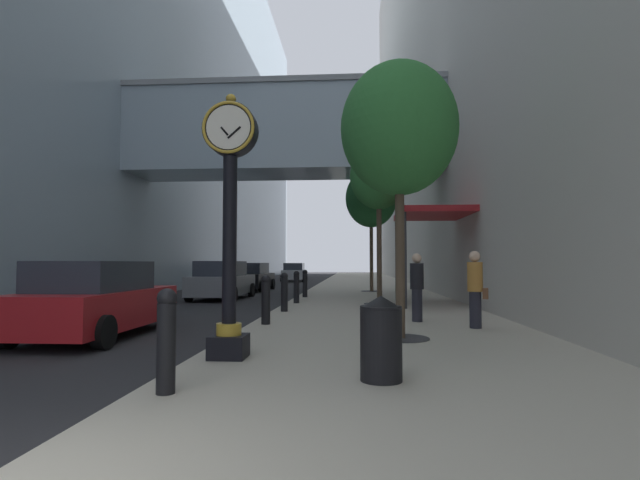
% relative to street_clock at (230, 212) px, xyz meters
% --- Properties ---
extents(ground_plane, '(110.00, 110.00, 0.00)m').
position_rel_street_clock_xyz_m(ground_plane, '(-0.59, 21.97, -2.39)').
color(ground_plane, '#262628').
rests_on(ground_plane, ground).
extents(sidewalk_right, '(6.47, 80.00, 0.14)m').
position_rel_street_clock_xyz_m(sidewalk_right, '(2.65, 24.97, -2.32)').
color(sidewalk_right, '#ADA593').
rests_on(sidewalk_right, ground).
extents(building_block_left, '(23.47, 80.00, 32.74)m').
position_rel_street_clock_xyz_m(building_block_left, '(-12.70, 24.89, 13.91)').
color(building_block_left, '#93A8B7').
rests_on(building_block_left, ground).
extents(street_clock, '(0.84, 0.55, 4.11)m').
position_rel_street_clock_xyz_m(street_clock, '(0.00, 0.00, 0.00)').
color(street_clock, black).
rests_on(street_clock, sidewalk_right).
extents(bollard_nearest, '(0.22, 0.22, 1.17)m').
position_rel_street_clock_xyz_m(bollard_nearest, '(-0.18, -2.03, -1.64)').
color(bollard_nearest, black).
rests_on(bollard_nearest, sidewalk_right).
extents(bollard_third, '(0.22, 0.22, 1.17)m').
position_rel_street_clock_xyz_m(bollard_third, '(-0.18, 4.08, -1.64)').
color(bollard_third, black).
rests_on(bollard_third, sidewalk_right).
extents(bollard_fourth, '(0.22, 0.22, 1.17)m').
position_rel_street_clock_xyz_m(bollard_fourth, '(-0.18, 7.14, -1.64)').
color(bollard_fourth, black).
rests_on(bollard_fourth, sidewalk_right).
extents(bollard_fifth, '(0.22, 0.22, 1.17)m').
position_rel_street_clock_xyz_m(bollard_fifth, '(-0.18, 10.19, -1.64)').
color(bollard_fifth, black).
rests_on(bollard_fifth, sidewalk_right).
extents(bollard_sixth, '(0.22, 0.22, 1.17)m').
position_rel_street_clock_xyz_m(bollard_sixth, '(-0.18, 13.25, -1.64)').
color(bollard_sixth, black).
rests_on(bollard_sixth, sidewalk_right).
extents(street_tree_near, '(2.29, 2.29, 5.42)m').
position_rel_street_clock_xyz_m(street_tree_near, '(2.82, 2.11, 1.82)').
color(street_tree_near, '#333335').
rests_on(street_tree_near, sidewalk_right).
extents(street_tree_mid_near, '(2.07, 2.07, 5.75)m').
position_rel_street_clock_xyz_m(street_tree_mid_near, '(2.82, 9.92, 2.27)').
color(street_tree_mid_near, '#333335').
rests_on(street_tree_mid_near, sidewalk_right).
extents(street_tree_mid_far, '(2.65, 2.65, 6.36)m').
position_rel_street_clock_xyz_m(street_tree_mid_far, '(2.82, 17.73, 2.56)').
color(street_tree_mid_far, '#333335').
rests_on(street_tree_mid_far, sidewalk_right).
extents(trash_bin, '(0.53, 0.53, 1.05)m').
position_rel_street_clock_xyz_m(trash_bin, '(2.26, -1.27, -1.71)').
color(trash_bin, black).
rests_on(trash_bin, sidewalk_right).
extents(pedestrian_walking, '(0.51, 0.42, 1.73)m').
position_rel_street_clock_xyz_m(pedestrian_walking, '(4.64, 3.74, -1.34)').
color(pedestrian_walking, '#23232D').
rests_on(pedestrian_walking, sidewalk_right).
extents(pedestrian_by_clock, '(0.45, 0.45, 1.70)m').
position_rel_street_clock_xyz_m(pedestrian_by_clock, '(3.49, 4.88, -1.35)').
color(pedestrian_by_clock, '#23232D').
rests_on(pedestrian_by_clock, sidewalk_right).
extents(storefront_awning, '(2.40, 3.60, 3.30)m').
position_rel_street_clock_xyz_m(storefront_awning, '(4.64, 9.90, 0.89)').
color(storefront_awning, maroon).
rests_on(storefront_awning, sidewalk_right).
extents(car_grey_near, '(2.18, 4.73, 1.68)m').
position_rel_street_clock_xyz_m(car_grey_near, '(-3.91, 13.70, -1.58)').
color(car_grey_near, slate).
rests_on(car_grey_near, ground).
extents(car_black_mid, '(2.23, 4.45, 1.61)m').
position_rel_street_clock_xyz_m(car_black_mid, '(-4.01, 20.18, -1.61)').
color(car_black_mid, black).
rests_on(car_black_mid, ground).
extents(car_silver_far, '(2.15, 4.36, 1.59)m').
position_rel_street_clock_xyz_m(car_silver_far, '(-3.31, 34.76, -1.61)').
color(car_silver_far, '#B7BABF').
rests_on(car_silver_far, ground).
extents(car_red_trailing, '(2.10, 4.42, 1.63)m').
position_rel_street_clock_xyz_m(car_red_trailing, '(-3.62, 2.74, -1.60)').
color(car_red_trailing, '#AD191E').
rests_on(car_red_trailing, ground).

